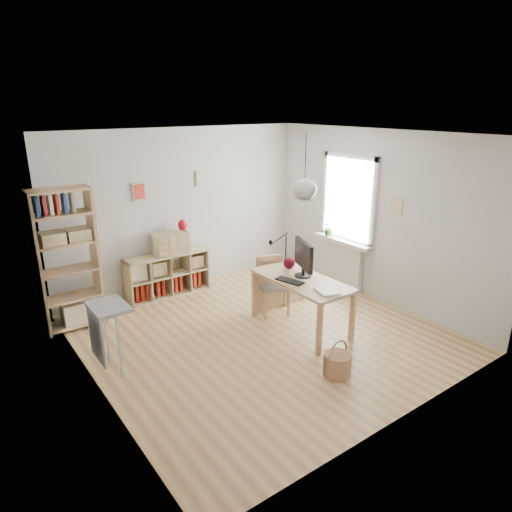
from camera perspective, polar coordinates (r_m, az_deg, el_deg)
ground at (r=6.45m, az=0.86°, el=-9.74°), size 4.50×4.50×0.00m
room_shell at (r=6.00m, az=6.07°, el=8.32°), size 4.50×4.50×4.50m
window_unit at (r=7.77m, az=11.55°, el=7.03°), size 0.07×1.16×1.46m
radiator at (r=8.05m, az=10.85°, el=-1.03°), size 0.10×0.80×0.80m
windowsill at (r=7.88m, az=10.79°, el=1.84°), size 0.22×1.20×0.06m
desk at (r=6.38m, az=5.67°, el=-3.64°), size 0.70×1.50×0.75m
cube_shelf at (r=7.75m, az=-11.24°, el=-2.65°), size 1.40×0.38×0.72m
tall_bookshelf at (r=6.78m, az=-22.65°, el=0.20°), size 0.80×0.38×2.00m
side_table at (r=5.61m, az=-18.45°, el=-7.69°), size 0.40×0.55×0.85m
chair at (r=6.91m, az=2.01°, el=-3.20°), size 0.54×0.54×0.87m
wicker_basket at (r=5.60m, az=10.12°, el=-13.09°), size 0.33×0.33×0.45m
storage_chest at (r=7.63m, az=4.76°, el=-3.72°), size 0.56×0.61×0.53m
monitor at (r=6.34m, az=5.97°, el=-0.13°), size 0.26×0.56×0.51m
keyboard at (r=6.23m, az=4.24°, el=-3.12°), size 0.25×0.42×0.02m
task_lamp at (r=6.73m, az=2.75°, el=1.18°), size 0.41×0.15×0.44m
yarn_ball at (r=6.70m, az=4.16°, el=-0.89°), size 0.16×0.16×0.16m
paper_tray at (r=5.94m, az=8.82°, el=-4.38°), size 0.31×0.35×0.03m
drawer_chest at (r=7.56m, az=-10.68°, el=1.61°), size 0.64×0.37×0.34m
red_vase at (r=7.59m, az=-9.14°, el=3.85°), size 0.16×0.16×0.19m
potted_plant at (r=8.03m, az=9.13°, el=3.53°), size 0.30×0.27×0.29m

